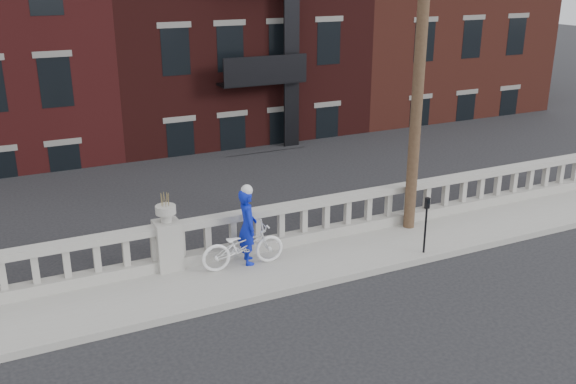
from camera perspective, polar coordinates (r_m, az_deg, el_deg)
name	(u,v)px	position (r m, az deg, el deg)	size (l,w,h in m)	color
ground	(234,368)	(11.36, -4.78, -15.33)	(120.00, 120.00, 0.00)	black
sidewalk	(182,289)	(13.77, -9.37, -8.50)	(32.00, 2.20, 0.15)	gray
balustrade	(168,247)	(14.35, -10.61, -4.87)	(28.00, 0.34, 1.03)	gray
planter_pedestal	(168,240)	(14.28, -10.65, -4.17)	(0.55, 0.55, 1.76)	gray
lower_level	(64,54)	(32.26, -19.28, 11.54)	(80.00, 44.00, 20.80)	#605E59
utility_pole	(422,23)	(15.60, 11.85, 14.51)	(1.60, 0.28, 10.00)	#422D1E
parking_meter_d	(426,219)	(15.05, 12.17, -2.34)	(0.10, 0.09, 1.36)	black
bicycle	(243,246)	(14.22, -4.04, -4.80)	(0.65, 1.88, 0.99)	white
cyclist	(248,226)	(14.26, -3.61, -3.07)	(0.63, 0.42, 1.74)	#0B1BA9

